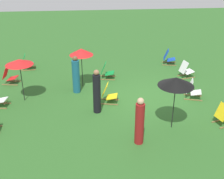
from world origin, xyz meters
TOP-DOWN VIEW (x-y plane):
  - ground_plane at (0.00, 0.00)m, footprint 40.00×40.00m
  - deckchair_0 at (-0.16, 1.37)m, footprint 0.62×0.84m
  - deckchair_1 at (2.36, 1.25)m, footprint 0.60×0.83m
  - deckchair_2 at (2.18, 5.89)m, footprint 0.60×0.83m
  - deckchair_4 at (2.14, -2.68)m, footprint 0.64×0.85m
  - deckchair_5 at (3.95, 5.38)m, footprint 0.57×0.81m
  - deckchair_6 at (4.00, -2.31)m, footprint 0.62×0.84m
  - deckchair_8 at (-0.10, -2.25)m, footprint 0.68×0.87m
  - deckchair_9 at (-2.25, -2.70)m, footprint 0.67×0.86m
  - umbrella_0 at (1.54, 2.43)m, footprint 1.07×1.07m
  - umbrella_1 at (0.33, 4.91)m, footprint 1.12×1.12m
  - umbrella_2 at (-2.29, -0.75)m, footprint 1.23×1.23m
  - person_0 at (-3.09, 0.59)m, footprint 0.42×0.42m
  - person_1 at (-0.92, 1.87)m, footprint 0.36×0.36m
  - person_2 at (0.94, 2.70)m, footprint 0.43×0.43m

SIDE VIEW (x-z plane):
  - ground_plane at x=0.00m, z-range 0.00..0.00m
  - deckchair_0 at x=-0.16m, z-range -0.05..0.79m
  - deckchair_1 at x=2.36m, z-range -0.05..0.79m
  - deckchair_2 at x=2.18m, z-range -0.05..0.79m
  - deckchair_4 at x=2.14m, z-range -0.05..0.79m
  - deckchair_5 at x=3.95m, z-range -0.05..0.79m
  - deckchair_6 at x=4.00m, z-range -0.05..0.79m
  - deckchair_8 at x=-0.10m, z-range -0.05..0.79m
  - deckchair_9 at x=-2.25m, z-range -0.05..0.79m
  - person_0 at x=-3.09m, z-range -0.04..1.63m
  - person_2 at x=0.94m, z-range -0.05..1.65m
  - person_1 at x=-0.92m, z-range -0.04..1.74m
  - umbrella_0 at x=1.54m, z-range 0.76..2.59m
  - umbrella_1 at x=0.33m, z-range 0.80..2.65m
  - umbrella_2 at x=-2.29m, z-range 0.83..2.79m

